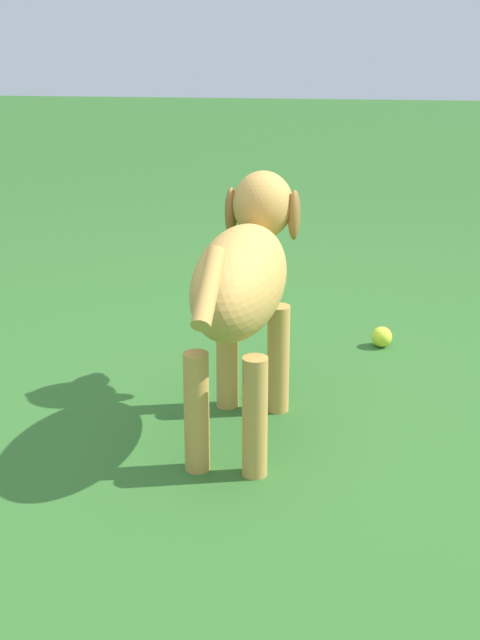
# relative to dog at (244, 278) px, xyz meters

# --- Properties ---
(ground) EXTENTS (14.00, 14.00, 0.00)m
(ground) POSITION_rel_dog_xyz_m (0.14, 0.03, -0.42)
(ground) COLOR #2D6026
(dog) EXTENTS (0.93, 0.28, 0.63)m
(dog) POSITION_rel_dog_xyz_m (0.00, 0.00, 0.00)
(dog) COLOR #C69347
(dog) RESTS_ON ground
(tennis_ball_1) EXTENTS (0.07, 0.07, 0.07)m
(tennis_ball_1) POSITION_rel_dog_xyz_m (-0.62, 0.39, -0.38)
(tennis_ball_1) COLOR #CEDF35
(tennis_ball_1) RESTS_ON ground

